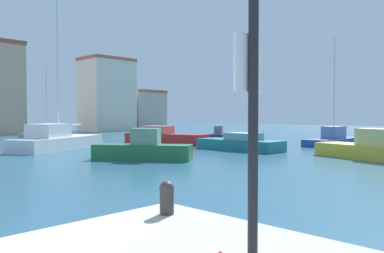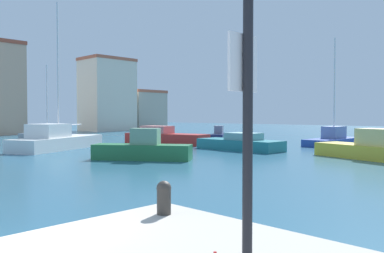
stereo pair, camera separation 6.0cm
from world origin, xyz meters
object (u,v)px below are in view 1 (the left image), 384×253
Objects in this scene: motorboat_teal_far_right at (240,143)px; mooring_bollard at (167,196)px; motorboat_yellow_mid_harbor at (370,149)px; sailboat_white_behind_lamppost at (56,140)px; motorboat_red_far_left at (165,137)px; sailboat_grey_outer_mooring at (46,136)px; motorboat_green_distant_east at (143,150)px; sailboat_blue_inner_mooring at (334,139)px; motorboat_navy_near_pier at (219,135)px.

mooring_bollard is at bearing -145.87° from motorboat_teal_far_right.
motorboat_yellow_mid_harbor is 0.60× the size of sailboat_white_behind_lamppost.
sailboat_white_behind_lamppost is (-9.91, 19.56, 0.11)m from motorboat_yellow_mid_harbor.
motorboat_red_far_left is at bearing 90.63° from motorboat_yellow_mid_harbor.
mooring_bollard is at bearing -112.59° from sailboat_grey_outer_mooring.
motorboat_yellow_mid_harbor is at bearing -44.14° from motorboat_green_distant_east.
sailboat_blue_inner_mooring is at bearing -17.30° from motorboat_teal_far_right.
sailboat_grey_outer_mooring is at bearing 154.29° from motorboat_navy_near_pier.
motorboat_navy_near_pier is at bearing 10.64° from motorboat_red_far_left.
motorboat_red_far_left is 1.90× the size of motorboat_navy_near_pier.
motorboat_green_distant_east is at bearing 52.44° from mooring_bollard.
motorboat_yellow_mid_harbor is 28.62m from sailboat_grey_outer_mooring.
motorboat_green_distant_east is at bearing -137.63° from motorboat_red_far_left.
motorboat_navy_near_pier is 0.65× the size of motorboat_teal_far_right.
sailboat_grey_outer_mooring is (-6.54, 9.74, -0.02)m from motorboat_red_far_left.
mooring_bollard is 38.02m from motorboat_navy_near_pier.
sailboat_blue_inner_mooring reaches higher than motorboat_teal_far_right.
sailboat_blue_inner_mooring is 2.13× the size of motorboat_navy_near_pier.
sailboat_blue_inner_mooring is at bearing 19.40° from mooring_bollard.
motorboat_green_distant_east is (10.25, 13.33, -0.68)m from mooring_bollard.
motorboat_green_distant_east is 0.50× the size of sailboat_white_behind_lamppost.
sailboat_blue_inner_mooring reaches higher than mooring_bollard.
mooring_bollard is 0.10× the size of motorboat_green_distant_east.
mooring_bollard is 25.55m from sailboat_white_behind_lamppost.
motorboat_teal_far_right is at bearing 34.13° from mooring_bollard.
mooring_bollard is at bearing -113.13° from sailboat_white_behind_lamppost.
motorboat_red_far_left is 1.49× the size of motorboat_green_distant_east.
motorboat_navy_near_pier is at bearing 87.24° from sailboat_blue_inner_mooring.
sailboat_blue_inner_mooring is 26.68m from sailboat_grey_outer_mooring.
motorboat_green_distant_east is 1.27× the size of motorboat_navy_near_pier.
sailboat_white_behind_lamppost reaches higher than motorboat_navy_near_pier.
sailboat_grey_outer_mooring is at bearing 108.48° from motorboat_teal_far_right.
motorboat_navy_near_pier is at bearing 28.52° from motorboat_green_distant_east.
motorboat_yellow_mid_harbor is at bearing 11.13° from mooring_bollard.
motorboat_yellow_mid_harbor reaches higher than mooring_bollard.
mooring_bollard is at bearing -131.92° from motorboat_red_far_left.
sailboat_white_behind_lamppost reaches higher than motorboat_yellow_mid_harbor.
mooring_bollard is 30.69m from sailboat_blue_inner_mooring.
mooring_bollard is at bearing -141.14° from motorboat_navy_near_pier.
mooring_bollard is 23.46m from motorboat_teal_far_right.
motorboat_yellow_mid_harbor is 1.21× the size of motorboat_green_distant_east.
motorboat_yellow_mid_harbor is at bearing -145.12° from sailboat_blue_inner_mooring.
mooring_bollard reaches higher than motorboat_navy_near_pier.
sailboat_blue_inner_mooring is at bearing -53.86° from sailboat_grey_outer_mooring.
mooring_bollard is at bearing -168.87° from motorboat_yellow_mid_harbor.
sailboat_grey_outer_mooring is 19.59m from motorboat_teal_far_right.
sailboat_white_behind_lamppost reaches higher than mooring_bollard.
mooring_bollard is 20.34m from motorboat_yellow_mid_harbor.
motorboat_yellow_mid_harbor is at bearing -115.84° from motorboat_navy_near_pier.
motorboat_green_distant_east is 10.16m from sailboat_white_behind_lamppost.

